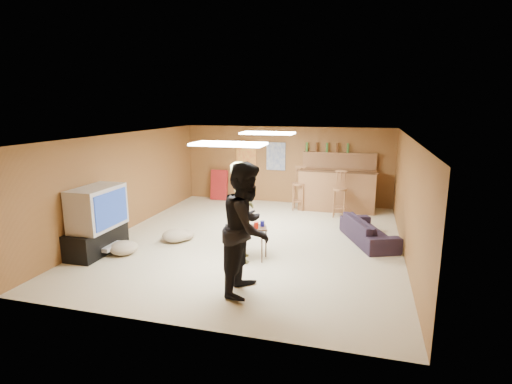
% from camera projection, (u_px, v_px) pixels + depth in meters
% --- Properties ---
extents(ground, '(7.00, 7.00, 0.00)m').
position_uv_depth(ground, '(254.00, 240.00, 8.46)').
color(ground, '#C2B694').
rests_on(ground, ground).
extents(ceiling, '(6.00, 7.00, 0.02)m').
position_uv_depth(ceiling, '(253.00, 136.00, 7.99)').
color(ceiling, silver).
rests_on(ceiling, ground).
extents(wall_back, '(6.00, 0.02, 2.20)m').
position_uv_depth(wall_back, '(286.00, 165.00, 11.52)').
color(wall_back, brown).
rests_on(wall_back, ground).
extents(wall_front, '(6.00, 0.02, 2.20)m').
position_uv_depth(wall_front, '(177.00, 246.00, 4.93)').
color(wall_front, brown).
rests_on(wall_front, ground).
extents(wall_left, '(0.02, 7.00, 2.20)m').
position_uv_depth(wall_left, '(126.00, 182.00, 9.00)').
color(wall_left, brown).
rests_on(wall_left, ground).
extents(wall_right, '(0.02, 7.00, 2.20)m').
position_uv_depth(wall_right, '(408.00, 198.00, 7.45)').
color(wall_right, brown).
rests_on(wall_right, ground).
extents(tv_stand, '(0.55, 1.30, 0.50)m').
position_uv_depth(tv_stand, '(97.00, 240.00, 7.70)').
color(tv_stand, black).
rests_on(tv_stand, ground).
extents(dvd_box, '(0.35, 0.50, 0.08)m').
position_uv_depth(dvd_box, '(107.00, 246.00, 7.66)').
color(dvd_box, '#B2B2B7').
rests_on(dvd_box, tv_stand).
extents(tv_body, '(0.60, 1.10, 0.80)m').
position_uv_depth(tv_body, '(97.00, 208.00, 7.54)').
color(tv_body, '#B2B2B7').
rests_on(tv_body, tv_stand).
extents(tv_screen, '(0.02, 0.95, 0.65)m').
position_uv_depth(tv_screen, '(111.00, 209.00, 7.46)').
color(tv_screen, navy).
rests_on(tv_screen, tv_body).
extents(bar_counter, '(2.00, 0.60, 1.10)m').
position_uv_depth(bar_counter, '(337.00, 190.00, 10.73)').
color(bar_counter, brown).
rests_on(bar_counter, ground).
extents(bar_lip, '(2.10, 0.12, 0.05)m').
position_uv_depth(bar_lip, '(337.00, 172.00, 10.38)').
color(bar_lip, '#392212').
rests_on(bar_lip, bar_counter).
extents(bar_shelf, '(2.00, 0.18, 0.05)m').
position_uv_depth(bar_shelf, '(339.00, 153.00, 10.95)').
color(bar_shelf, brown).
rests_on(bar_shelf, bar_backing).
extents(bar_backing, '(2.00, 0.14, 0.60)m').
position_uv_depth(bar_backing, '(339.00, 164.00, 11.03)').
color(bar_backing, brown).
rests_on(bar_backing, bar_counter).
extents(poster_left, '(0.60, 0.03, 0.85)m').
position_uv_depth(poster_left, '(246.00, 155.00, 11.74)').
color(poster_left, '#BF3F26').
rests_on(poster_left, wall_back).
extents(poster_right, '(0.55, 0.03, 0.80)m').
position_uv_depth(poster_right, '(276.00, 156.00, 11.51)').
color(poster_right, '#334C99').
rests_on(poster_right, wall_back).
extents(folding_chair_stack, '(0.50, 0.26, 0.91)m').
position_uv_depth(folding_chair_stack, '(219.00, 185.00, 11.99)').
color(folding_chair_stack, maroon).
rests_on(folding_chair_stack, ground).
extents(ceiling_panel_front, '(1.20, 0.60, 0.04)m').
position_uv_depth(ceiling_panel_front, '(229.00, 144.00, 6.58)').
color(ceiling_panel_front, white).
rests_on(ceiling_panel_front, ceiling).
extents(ceiling_panel_back, '(1.20, 0.60, 0.04)m').
position_uv_depth(ceiling_panel_back, '(268.00, 133.00, 9.12)').
color(ceiling_panel_back, white).
rests_on(ceiling_panel_back, ceiling).
extents(person_olive, '(0.65, 0.78, 1.83)m').
position_uv_depth(person_olive, '(242.00, 212.00, 7.19)').
color(person_olive, olive).
rests_on(person_olive, ground).
extents(person_black, '(0.77, 0.98, 2.00)m').
position_uv_depth(person_black, '(247.00, 228.00, 5.95)').
color(person_black, black).
rests_on(person_black, ground).
extents(sofa, '(1.27, 1.83, 0.50)m').
position_uv_depth(sofa, '(368.00, 230.00, 8.29)').
color(sofa, black).
rests_on(sofa, ground).
extents(tray_table, '(0.57, 0.52, 0.61)m').
position_uv_depth(tray_table, '(253.00, 243.00, 7.37)').
color(tray_table, '#392212').
rests_on(tray_table, ground).
extents(cup_red_near, '(0.09, 0.09, 0.12)m').
position_uv_depth(cup_red_near, '(247.00, 222.00, 7.39)').
color(cup_red_near, red).
rests_on(cup_red_near, tray_table).
extents(cup_red_far, '(0.11, 0.11, 0.12)m').
position_uv_depth(cup_red_far, '(256.00, 225.00, 7.21)').
color(cup_red_far, red).
rests_on(cup_red_far, tray_table).
extents(cup_blue, '(0.08, 0.08, 0.10)m').
position_uv_depth(cup_blue, '(262.00, 224.00, 7.34)').
color(cup_blue, navy).
rests_on(cup_blue, tray_table).
extents(bar_stool_left, '(0.48, 0.48, 1.17)m').
position_uv_depth(bar_stool_left, '(299.00, 189.00, 10.77)').
color(bar_stool_left, brown).
rests_on(bar_stool_left, ground).
extents(bar_stool_right, '(0.35, 0.35, 1.08)m').
position_uv_depth(bar_stool_right, '(340.00, 196.00, 10.10)').
color(bar_stool_right, brown).
rests_on(bar_stool_right, ground).
extents(cushion_near_tv, '(0.74, 0.74, 0.25)m').
position_uv_depth(cushion_near_tv, '(176.00, 235.00, 8.36)').
color(cushion_near_tv, tan).
rests_on(cushion_near_tv, ground).
extents(cushion_mid, '(0.52, 0.52, 0.21)m').
position_uv_depth(cushion_mid, '(183.00, 235.00, 8.46)').
color(cushion_mid, tan).
rests_on(cushion_mid, ground).
extents(cushion_far, '(0.57, 0.57, 0.24)m').
position_uv_depth(cushion_far, '(124.00, 248.00, 7.65)').
color(cushion_far, tan).
rests_on(cushion_far, ground).
extents(bottle_row, '(1.20, 0.08, 0.26)m').
position_uv_depth(bottle_row, '(327.00, 147.00, 10.99)').
color(bottle_row, '#3F7233').
rests_on(bottle_row, bar_shelf).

